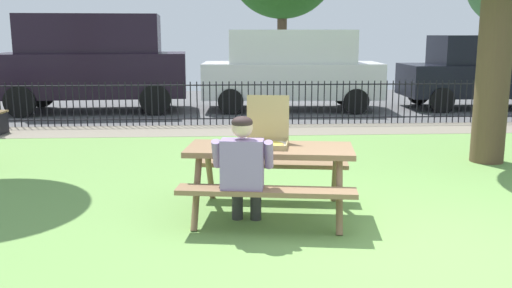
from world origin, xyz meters
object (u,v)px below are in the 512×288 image
Objects in this scene: pizza_box_open at (266,136)px; parked_car_center at (485,71)px; parked_car_far_left at (93,61)px; parked_car_left at (292,68)px; pizza_slice_on_table at (232,144)px; picnic_table_foreground at (270,162)px; adult_at_table at (243,167)px.

pizza_box_open is 0.13× the size of parked_car_center.
pizza_box_open is 10.88m from parked_car_center.
parked_car_far_left reaches higher than parked_car_left.
parked_car_far_left is 1.08× the size of parked_car_center.
parked_car_center reaches higher than pizza_slice_on_table.
parked_car_center is (10.35, 0.00, -0.30)m from parked_car_far_left.
parked_car_far_left is at bearing 113.37° from picnic_table_foreground.
parked_car_far_left reaches higher than parked_car_center.
picnic_table_foreground is at bearing -126.77° from parked_car_center.
parked_car_left is (1.74, 8.63, 0.32)m from pizza_slice_on_table.
parked_car_far_left is (-3.76, 8.66, 0.44)m from pizza_box_open.
pizza_slice_on_table is (-0.38, 0.02, -0.09)m from pizza_box_open.
pizza_box_open is at bearing -3.66° from pizza_slice_on_table.
pizza_slice_on_table is 0.62m from adult_at_table.
picnic_table_foreground is 3.39× the size of pizza_box_open.
adult_at_table is 9.39m from parked_car_left.
pizza_box_open is 1.97× the size of pizza_slice_on_table.
parked_car_center is at bearing 0.00° from parked_car_far_left.
picnic_table_foreground is 0.47m from pizza_slice_on_table.
picnic_table_foreground is 9.58m from parked_car_far_left.
parked_car_far_left is at bearing 113.49° from pizza_box_open.
adult_at_table is at bearing -123.76° from picnic_table_foreground.
pizza_slice_on_table is 8.81m from parked_car_left.
pizza_slice_on_table is 0.07× the size of parked_car_center.
parked_car_far_left reaches higher than pizza_box_open.
picnic_table_foreground is 8.89m from parked_car_left.
adult_at_table is 0.27× the size of parked_car_center.
parked_car_left is at bearing 81.10° from pizza_box_open.
picnic_table_foreground is at bearing -76.14° from pizza_box_open.
adult_at_table is (-0.28, -0.58, -0.21)m from pizza_box_open.
picnic_table_foreground is at bearing -18.96° from pizza_slice_on_table.
adult_at_table is 0.25× the size of parked_car_far_left.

